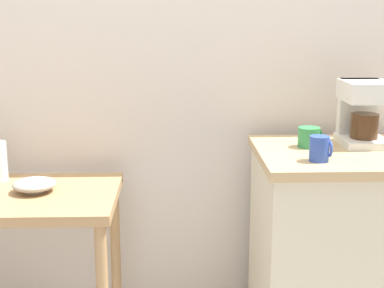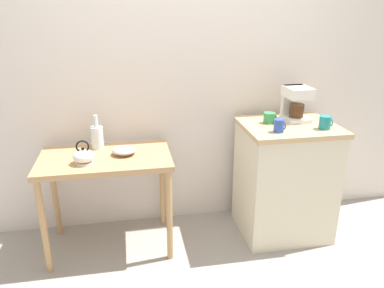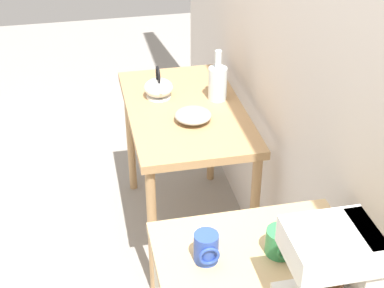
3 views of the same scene
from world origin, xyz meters
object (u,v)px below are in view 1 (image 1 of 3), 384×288
object	(u,v)px
mug_blue	(320,149)
mug_tall_green	(309,137)
bowl_stoneware	(34,185)
coffee_maker	(363,109)

from	to	relation	value
mug_blue	mug_tall_green	bearing A→B (deg)	86.54
bowl_stoneware	mug_tall_green	world-z (taller)	mug_tall_green
bowl_stoneware	mug_blue	distance (m)	1.11
coffee_maker	mug_blue	distance (m)	0.38
coffee_maker	mug_blue	size ratio (longest dim) A/B	2.81
bowl_stoneware	mug_tall_green	distance (m)	1.11
mug_tall_green	mug_blue	world-z (taller)	mug_blue
coffee_maker	mug_blue	xyz separation A→B (m)	(-0.24, -0.27, -0.10)
bowl_stoneware	mug_tall_green	size ratio (longest dim) A/B	1.80
bowl_stoneware	coffee_maker	xyz separation A→B (m)	(1.32, 0.08, 0.28)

